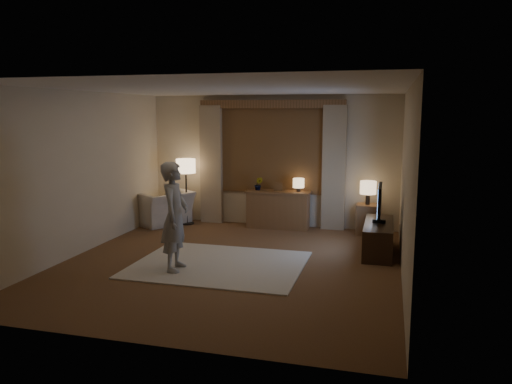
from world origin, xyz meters
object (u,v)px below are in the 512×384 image
(sideboard, at_px, (278,210))
(armchair, at_px, (163,208))
(side_table, at_px, (367,219))
(tv_stand, at_px, (378,238))
(person, at_px, (175,216))

(sideboard, relative_size, armchair, 1.15)
(sideboard, height_order, side_table, sideboard)
(sideboard, height_order, tv_stand, sideboard)
(sideboard, relative_size, side_table, 2.14)
(sideboard, bearing_deg, side_table, -1.67)
(sideboard, bearing_deg, person, -105.45)
(armchair, relative_size, side_table, 1.86)
(sideboard, xyz_separation_m, tv_stand, (1.96, -1.32, -0.10))
(tv_stand, bearing_deg, armchair, 166.54)
(tv_stand, xyz_separation_m, person, (-2.79, -1.71, 0.55))
(side_table, relative_size, person, 0.36)
(side_table, height_order, tv_stand, side_table)
(sideboard, relative_size, person, 0.77)
(sideboard, relative_size, tv_stand, 0.86)
(person, bearing_deg, armchair, 22.63)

